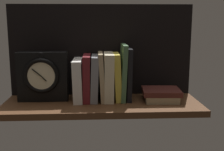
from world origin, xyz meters
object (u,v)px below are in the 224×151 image
at_px(framed_clock, 43,76).
at_px(book_stack_side, 161,95).
at_px(book_white_catcher, 78,80).
at_px(book_maroon_dawkins, 87,78).
at_px(book_black_skeptic, 128,74).
at_px(book_tan_shortstories, 101,76).
at_px(book_cream_twain, 109,77).
at_px(book_green_romantic, 123,72).
at_px(book_gray_chess, 95,78).
at_px(book_yellow_seinlanguage, 117,77).

xyz_separation_m(framed_clock, book_stack_side, (0.49, -0.03, -0.08)).
relative_size(book_white_catcher, framed_clock, 0.84).
height_order(book_maroon_dawkins, book_black_skeptic, book_black_skeptic).
bearing_deg(book_tan_shortstories, book_stack_side, -7.98).
relative_size(book_cream_twain, book_green_romantic, 0.85).
distance_m(book_maroon_dawkins, book_gray_chess, 0.03).
bearing_deg(book_stack_side, book_green_romantic, 167.40).
bearing_deg(book_white_catcher, book_stack_side, -5.78).
relative_size(book_white_catcher, book_yellow_seinlanguage, 0.88).
bearing_deg(book_gray_chess, book_stack_side, -7.21).
bearing_deg(book_cream_twain, book_yellow_seinlanguage, 0.00).
xyz_separation_m(book_maroon_dawkins, book_yellow_seinlanguage, (0.13, 0.00, 0.00)).
xyz_separation_m(book_white_catcher, book_gray_chess, (0.07, 0.00, 0.01)).
distance_m(book_tan_shortstories, book_black_skeptic, 0.12).
height_order(book_gray_chess, book_green_romantic, book_green_romantic).
bearing_deg(book_green_romantic, book_stack_side, -12.60).
bearing_deg(book_yellow_seinlanguage, book_tan_shortstories, 180.00).
distance_m(book_maroon_dawkins, book_black_skeptic, 0.18).
bearing_deg(book_green_romantic, book_tan_shortstories, 180.00).
xyz_separation_m(book_black_skeptic, framed_clock, (-0.36, -0.01, -0.01)).
distance_m(book_maroon_dawkins, book_green_romantic, 0.15).
height_order(book_gray_chess, framed_clock, framed_clock).
distance_m(book_tan_shortstories, framed_clock, 0.24).
height_order(book_yellow_seinlanguage, book_green_romantic, book_green_romantic).
bearing_deg(book_tan_shortstories, book_cream_twain, 0.00).
bearing_deg(book_green_romantic, framed_clock, -178.90).
bearing_deg(framed_clock, book_green_romantic, 1.10).
distance_m(book_white_catcher, framed_clock, 0.15).
xyz_separation_m(book_gray_chess, book_cream_twain, (0.06, 0.00, 0.01)).
height_order(book_green_romantic, framed_clock, book_green_romantic).
xyz_separation_m(book_tan_shortstories, book_black_skeptic, (0.12, 0.00, 0.01)).
relative_size(book_tan_shortstories, book_green_romantic, 0.85).
xyz_separation_m(book_gray_chess, book_green_romantic, (0.12, 0.00, 0.02)).
distance_m(book_maroon_dawkins, book_tan_shortstories, 0.06).
xyz_separation_m(book_white_catcher, book_black_skeptic, (0.21, 0.00, 0.02)).
xyz_separation_m(book_green_romantic, book_stack_side, (0.16, -0.04, -0.09)).
relative_size(book_yellow_seinlanguage, book_green_romantic, 0.84).
xyz_separation_m(book_green_romantic, book_black_skeptic, (0.02, 0.00, -0.01)).
xyz_separation_m(book_yellow_seinlanguage, framed_clock, (-0.31, -0.01, 0.01)).
bearing_deg(book_yellow_seinlanguage, book_black_skeptic, 0.00).
bearing_deg(book_green_romantic, book_black_skeptic, 0.00).
relative_size(book_cream_twain, book_black_skeptic, 0.90).
distance_m(book_gray_chess, book_tan_shortstories, 0.03).
relative_size(book_maroon_dawkins, framed_clock, 0.93).
distance_m(book_gray_chess, book_stack_side, 0.29).
height_order(book_cream_twain, book_yellow_seinlanguage, same).
xyz_separation_m(book_gray_chess, book_black_skeptic, (0.14, 0.00, 0.02)).
bearing_deg(framed_clock, book_yellow_seinlanguage, 1.19).
bearing_deg(book_black_skeptic, book_green_romantic, 180.00).
bearing_deg(book_black_skeptic, book_yellow_seinlanguage, 180.00).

